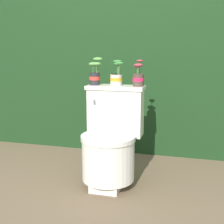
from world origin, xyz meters
name	(u,v)px	position (x,y,z in m)	size (l,w,h in m)	color
ground_plane	(98,183)	(0.00, 0.00, 0.00)	(12.00, 12.00, 0.00)	brown
hedge_backdrop	(132,65)	(0.00, 1.32, 0.89)	(3.84, 1.03, 1.77)	#193819
toilet	(111,142)	(0.10, 0.04, 0.34)	(0.47, 0.54, 0.78)	silver
potted_plant_left	(95,74)	(-0.08, 0.20, 0.87)	(0.11, 0.11, 0.23)	#262628
potted_plant_midleft	(117,76)	(0.10, 0.21, 0.86)	(0.12, 0.10, 0.21)	beige
potted_plant_middle	(138,77)	(0.28, 0.20, 0.86)	(0.09, 0.11, 0.21)	#47382D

